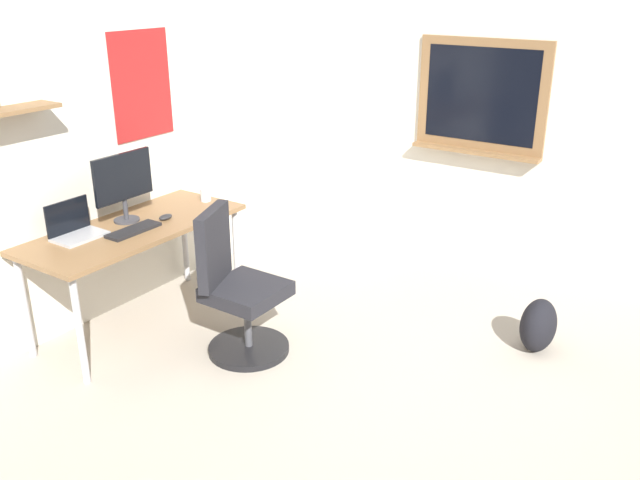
# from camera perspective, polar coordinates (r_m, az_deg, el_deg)

# --- Properties ---
(ground_plane) EXTENTS (5.20, 5.20, 0.00)m
(ground_plane) POSITION_cam_1_polar(r_m,az_deg,el_deg) (3.93, 8.76, -13.90)
(ground_plane) COLOR #ADA393
(ground_plane) RESTS_ON ground
(wall_back) EXTENTS (5.00, 0.30, 2.60)m
(wall_back) POSITION_cam_1_polar(r_m,az_deg,el_deg) (4.85, -17.65, 9.14)
(wall_back) COLOR silver
(wall_back) RESTS_ON ground
(wall_right) EXTENTS (0.22, 5.00, 2.60)m
(wall_right) POSITION_cam_1_polar(r_m,az_deg,el_deg) (5.63, 20.41, 10.41)
(wall_right) COLOR silver
(wall_right) RESTS_ON ground
(desk) EXTENTS (1.50, 0.65, 0.73)m
(desk) POSITION_cam_1_polar(r_m,az_deg,el_deg) (4.61, -15.41, 0.36)
(desk) COLOR olive
(desk) RESTS_ON ground
(office_chair) EXTENTS (0.53, 0.55, 0.95)m
(office_chair) POSITION_cam_1_polar(r_m,az_deg,el_deg) (4.25, -7.06, -4.48)
(office_chair) COLOR black
(office_chair) RESTS_ON ground
(laptop) EXTENTS (0.31, 0.21, 0.23)m
(laptop) POSITION_cam_1_polar(r_m,az_deg,el_deg) (4.49, -20.07, 0.92)
(laptop) COLOR #ADAFB5
(laptop) RESTS_ON desk
(monitor_primary) EXTENTS (0.46, 0.17, 0.46)m
(monitor_primary) POSITION_cam_1_polar(r_m,az_deg,el_deg) (4.60, -16.34, 4.71)
(monitor_primary) COLOR #38383D
(monitor_primary) RESTS_ON desk
(keyboard) EXTENTS (0.37, 0.13, 0.02)m
(keyboard) POSITION_cam_1_polar(r_m,az_deg,el_deg) (4.48, -15.54, 0.81)
(keyboard) COLOR black
(keyboard) RESTS_ON desk
(computer_mouse) EXTENTS (0.10, 0.06, 0.03)m
(computer_mouse) POSITION_cam_1_polar(r_m,az_deg,el_deg) (4.65, -12.97, 1.91)
(computer_mouse) COLOR #262628
(computer_mouse) RESTS_ON desk
(coffee_mug) EXTENTS (0.08, 0.08, 0.09)m
(coffee_mug) POSITION_cam_1_polar(r_m,az_deg,el_deg) (4.97, -9.68, 3.80)
(coffee_mug) COLOR silver
(coffee_mug) RESTS_ON desk
(backpack) EXTENTS (0.32, 0.22, 0.35)m
(backpack) POSITION_cam_1_polar(r_m,az_deg,el_deg) (4.55, 18.03, -6.90)
(backpack) COLOR black
(backpack) RESTS_ON ground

